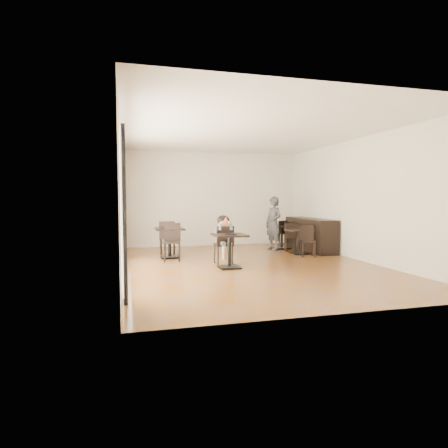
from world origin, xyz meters
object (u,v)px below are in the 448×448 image
object	(u,v)px
chair_mid_b	(308,241)
chair_back_b	(293,237)
cafe_table_back	(282,237)
chair_back_a	(279,233)
child_table	(229,251)
cafe_table_left	(170,243)
child	(223,240)
adult_patron	(273,224)
chair_left_b	(172,242)
chair_left_a	(167,238)
child_chair	(223,245)
chair_mid_a	(291,237)
cafe_table_mid	(299,242)

from	to	relation	value
chair_mid_b	chair_back_b	distance (m)	1.24
cafe_table_back	chair_mid_b	world-z (taller)	chair_mid_b
chair_back_a	chair_mid_b	bearing A→B (deg)	65.48
child_table	chair_back_b	distance (m)	3.54
cafe_table_left	chair_back_b	world-z (taller)	chair_back_b
child	chair_back_a	size ratio (longest dim) A/B	1.36
adult_patron	chair_back_a	bearing A→B (deg)	125.30
chair_left_b	cafe_table_left	bearing A→B (deg)	99.17
chair_left_a	chair_mid_b	bearing A→B (deg)	169.34
chair_mid_b	child_table	bearing A→B (deg)	-141.16
chair_left_a	chair_left_b	xyz separation A→B (m)	(0.00, -1.10, 0.00)
child_table	adult_patron	xyz separation A→B (m)	(2.13, 2.54, 0.44)
adult_patron	chair_mid_b	distance (m)	1.59
child_chair	chair_back_b	world-z (taller)	child_chair
child	child_chair	bearing A→B (deg)	0.00
chair_left_b	adult_patron	bearing A→B (deg)	29.50
chair_back_a	chair_left_b	bearing A→B (deg)	7.08
child_chair	cafe_table_left	xyz separation A→B (m)	(-1.19, 1.31, -0.07)
child_chair	chair_mid_b	distance (m)	2.61
child_chair	adult_patron	xyz separation A→B (m)	(2.13, 1.99, 0.36)
chair_back_b	cafe_table_left	bearing A→B (deg)	165.21
cafe_table_left	chair_left_b	distance (m)	0.56
child_chair	cafe_table_back	world-z (taller)	child_chair
child_table	child	xyz separation A→B (m)	(0.00, 0.55, 0.20)
chair_mid_a	chair_back_a	size ratio (longest dim) A/B	0.98
child_table	cafe_table_mid	distance (m)	3.02
adult_patron	child_table	bearing A→B (deg)	-61.13
adult_patron	cafe_table_back	xyz separation A→B (m)	(0.42, 0.30, -0.47)
chair_mid_b	adult_patron	bearing A→B (deg)	122.41
chair_mid_a	adult_patron	bearing A→B (deg)	-25.29
child_table	cafe_table_back	distance (m)	3.81
cafe_table_mid	cafe_table_back	bearing A→B (deg)	90.33
child	cafe_table_back	distance (m)	3.43
child	chair_mid_b	bearing A→B (deg)	11.25
cafe_table_left	chair_back_b	bearing A→B (deg)	6.31
child_table	chair_back_b	bearing A→B (deg)	40.30
child_table	cafe_table_back	world-z (taller)	child_table
child_chair	chair_left_a	bearing A→B (deg)	-57.47
chair_mid_b	chair_back_a	size ratio (longest dim) A/B	0.98
chair_mid_b	chair_back_b	bearing A→B (deg)	99.89
child_chair	chair_left_a	distance (m)	2.20
chair_left_b	chair_back_a	distance (m)	4.40
cafe_table_left	chair_left_b	size ratio (longest dim) A/B	0.83
chair_mid_b	chair_back_a	bearing A→B (deg)	102.93
child_table	chair_mid_b	size ratio (longest dim) A/B	0.92
chair_mid_a	chair_left_a	world-z (taller)	chair_left_a
cafe_table_left	chair_back_a	world-z (taller)	chair_back_a
chair_left_b	chair_back_b	world-z (taller)	chair_left_b
child_chair	cafe_table_back	xyz separation A→B (m)	(2.55, 2.29, -0.11)
child_chair	chair_left_a	world-z (taller)	chair_left_a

